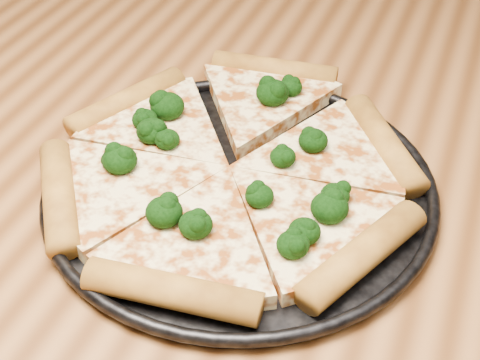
% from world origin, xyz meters
% --- Properties ---
extents(dining_table, '(1.20, 0.90, 0.75)m').
position_xyz_m(dining_table, '(0.00, 0.00, 0.66)').
color(dining_table, brown).
rests_on(dining_table, ground).
extents(pizza_pan, '(0.35, 0.35, 0.02)m').
position_xyz_m(pizza_pan, '(0.00, -0.04, 0.76)').
color(pizza_pan, black).
rests_on(pizza_pan, dining_table).
extents(pizza, '(0.35, 0.36, 0.03)m').
position_xyz_m(pizza, '(-0.01, -0.02, 0.77)').
color(pizza, '#FFE49C').
rests_on(pizza, pizza_pan).
extents(broccoli_florets, '(0.23, 0.25, 0.03)m').
position_xyz_m(broccoli_florets, '(-0.02, -0.02, 0.78)').
color(broccoli_florets, black).
rests_on(broccoli_florets, pizza).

